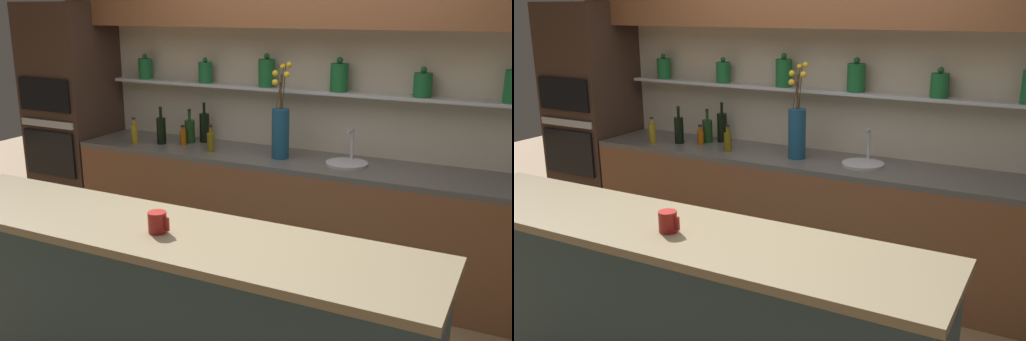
% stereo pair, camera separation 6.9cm
% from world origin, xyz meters
% --- Properties ---
extents(back_wall_unit, '(5.20, 0.44, 2.60)m').
position_xyz_m(back_wall_unit, '(-0.00, 1.53, 1.55)').
color(back_wall_unit, beige).
rests_on(back_wall_unit, ground_plane).
extents(back_counter_unit, '(3.64, 0.62, 0.92)m').
position_xyz_m(back_counter_unit, '(-0.09, 1.24, 0.46)').
color(back_counter_unit, brown).
rests_on(back_counter_unit, ground_plane).
extents(island_counter, '(2.76, 0.61, 1.02)m').
position_xyz_m(island_counter, '(0.00, -0.59, 0.51)').
color(island_counter, '#334C56').
rests_on(island_counter, ground_plane).
extents(oven_tower, '(0.68, 0.64, 2.07)m').
position_xyz_m(oven_tower, '(-2.26, 1.24, 1.04)').
color(oven_tower, '#3D281E').
rests_on(oven_tower, ground_plane).
extents(flower_vase, '(0.14, 0.15, 0.72)m').
position_xyz_m(flower_vase, '(-0.15, 1.21, 1.14)').
color(flower_vase, navy).
rests_on(flower_vase, back_counter_unit).
extents(sink_fixture, '(0.31, 0.31, 0.25)m').
position_xyz_m(sink_fixture, '(0.36, 1.25, 0.94)').
color(sink_fixture, '#B7B7BC').
rests_on(sink_fixture, back_counter_unit).
extents(bottle_wine_0, '(0.08, 0.08, 0.28)m').
position_xyz_m(bottle_wine_0, '(-1.06, 1.34, 1.02)').
color(bottle_wine_0, '#193814').
rests_on(bottle_wine_0, back_counter_unit).
extents(bottle_wine_1, '(0.08, 0.08, 0.34)m').
position_xyz_m(bottle_wine_1, '(-0.95, 1.41, 1.05)').
color(bottle_wine_1, black).
rests_on(bottle_wine_1, back_counter_unit).
extents(bottle_oil_2, '(0.06, 0.06, 0.21)m').
position_xyz_m(bottle_oil_2, '(-0.73, 1.15, 1.00)').
color(bottle_oil_2, brown).
rests_on(bottle_oil_2, back_counter_unit).
extents(bottle_wine_3, '(0.08, 0.08, 0.32)m').
position_xyz_m(bottle_wine_3, '(-1.24, 1.19, 1.04)').
color(bottle_wine_3, black).
rests_on(bottle_wine_3, back_counter_unit).
extents(bottle_sauce_4, '(0.05, 0.05, 0.17)m').
position_xyz_m(bottle_sauce_4, '(-1.06, 1.24, 0.99)').
color(bottle_sauce_4, '#9E4C0A').
rests_on(bottle_sauce_4, back_counter_unit).
extents(bottle_oil_5, '(0.06, 0.06, 0.22)m').
position_xyz_m(bottle_oil_5, '(-1.44, 1.09, 1.01)').
color(bottle_oil_5, olive).
rests_on(bottle_oil_5, back_counter_unit).
extents(coffee_mug, '(0.11, 0.09, 0.10)m').
position_xyz_m(coffee_mug, '(0.07, -0.64, 1.07)').
color(coffee_mug, maroon).
rests_on(coffee_mug, island_counter).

